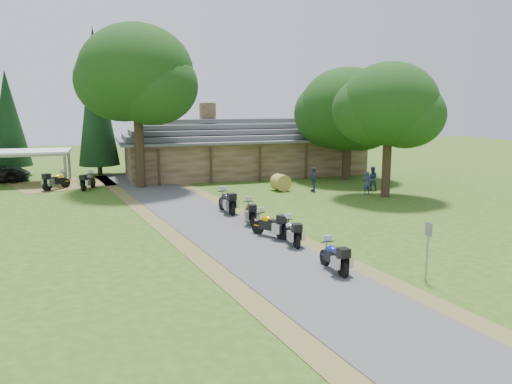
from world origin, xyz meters
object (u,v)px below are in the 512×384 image
object	(u,v)px
motorcycle_carport_a	(56,180)
motorcycle_carport_b	(88,180)
hay_bale	(281,182)
motorcycle_row_e	(227,200)
motorcycle_row_a	(334,255)
lodge	(244,146)
motorcycle_row_d	(250,211)
motorcycle_row_c	(270,223)
carport	(30,167)
motorcycle_row_b	(291,231)

from	to	relation	value
motorcycle_carport_a	motorcycle_carport_b	size ratio (longest dim) A/B	1.08
hay_bale	motorcycle_row_e	bearing A→B (deg)	-133.12
motorcycle_carport_b	motorcycle_carport_a	bearing A→B (deg)	98.10
motorcycle_row_a	motorcycle_row_e	distance (m)	11.08
motorcycle_carport_b	hay_bale	bearing A→B (deg)	-86.05
motorcycle_carport_a	hay_bale	xyz separation A→B (m)	(15.30, -5.42, -0.12)
lodge	motorcycle_row_d	world-z (taller)	lodge
motorcycle_row_a	motorcycle_row_d	world-z (taller)	motorcycle_row_d
motorcycle_row_c	motorcycle_carport_b	xyz separation A→B (m)	(-8.20, 16.42, -0.00)
lodge	carport	world-z (taller)	lodge
carport	motorcycle_row_c	xyz separation A→B (m)	(12.46, -20.39, -0.64)
motorcycle_row_e	motorcycle_row_c	bearing A→B (deg)	179.82
motorcycle_row_e	motorcycle_row_d	bearing A→B (deg)	-175.47
motorcycle_row_b	motorcycle_row_c	xyz separation A→B (m)	(-0.52, 1.39, 0.04)
motorcycle_row_a	motorcycle_carport_a	distance (m)	24.89
lodge	motorcycle_carport_a	xyz separation A→B (m)	(-15.28, -3.72, -1.74)
hay_bale	motorcycle_carport_a	bearing A→B (deg)	160.48
hay_bale	motorcycle_row_a	bearing A→B (deg)	-104.11
carport	motorcycle_row_b	xyz separation A→B (m)	(12.98, -21.79, -0.68)
motorcycle_row_c	motorcycle_row_d	size ratio (longest dim) A/B	1.02
motorcycle_row_b	motorcycle_carport_b	distance (m)	19.83
motorcycle_row_a	motorcycle_row_e	xyz separation A→B (m)	(-1.26, 11.01, 0.09)
carport	motorcycle_carport_a	bearing A→B (deg)	-56.07
motorcycle_row_b	motorcycle_row_c	world-z (taller)	motorcycle_row_c
motorcycle_carport_a	motorcycle_row_d	bearing A→B (deg)	-97.97
carport	motorcycle_carport_a	distance (m)	3.98
carport	motorcycle_carport_b	distance (m)	5.86
motorcycle_row_c	motorcycle_carport_b	size ratio (longest dim) A/B	1.00
motorcycle_row_c	carport	bearing A→B (deg)	2.01
lodge	hay_bale	xyz separation A→B (m)	(0.02, -9.14, -1.86)
motorcycle_row_a	motorcycle_row_c	distance (m)	5.30
motorcycle_row_c	lodge	bearing A→B (deg)	-42.68
lodge	carport	xyz separation A→B (m)	(-17.35, -0.37, -1.15)
motorcycle_row_c	motorcycle_carport_a	world-z (taller)	motorcycle_carport_a
motorcycle_row_d	motorcycle_row_e	bearing A→B (deg)	19.52
motorcycle_carport_a	motorcycle_carport_b	xyz separation A→B (m)	(2.19, -0.63, -0.05)
motorcycle_row_e	motorcycle_row_a	bearing A→B (deg)	-179.50
motorcycle_row_e	hay_bale	distance (m)	8.05
carport	motorcycle_row_d	size ratio (longest dim) A/B	3.15
motorcycle_row_b	carport	bearing A→B (deg)	33.21
carport	motorcycle_carport_a	size ratio (longest dim) A/B	2.88
carport	hay_bale	size ratio (longest dim) A/B	5.09
motorcycle_carport_b	hay_bale	size ratio (longest dim) A/B	1.64
motorcycle_row_c	motorcycle_row_e	xyz separation A→B (m)	(-0.59, 5.75, 0.05)
carport	hay_bale	distance (m)	19.47
lodge	motorcycle_row_c	bearing A→B (deg)	-103.26
motorcycle_row_a	motorcycle_row_b	bearing A→B (deg)	0.69
motorcycle_row_c	motorcycle_carport_a	size ratio (longest dim) A/B	0.93
motorcycle_row_a	motorcycle_row_e	world-z (taller)	motorcycle_row_e
motorcycle_row_a	hay_bale	bearing A→B (deg)	-15.70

